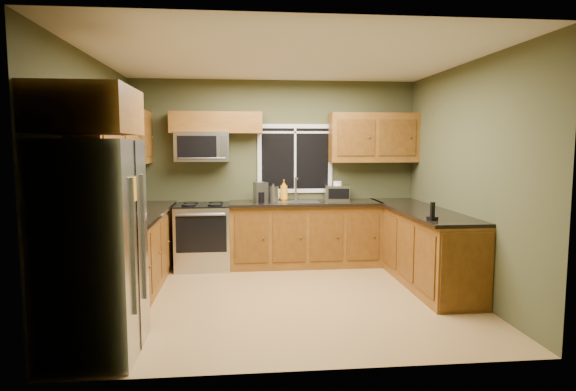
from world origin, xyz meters
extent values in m
plane|color=#A17C47|center=(0.00, 0.00, 0.00)|extent=(4.20, 4.20, 0.00)
plane|color=white|center=(0.00, 0.00, 2.70)|extent=(4.20, 4.20, 0.00)
plane|color=#424528|center=(0.00, 1.80, 1.35)|extent=(4.20, 0.00, 4.20)
plane|color=#424528|center=(0.00, -1.80, 1.35)|extent=(4.20, 0.00, 4.20)
plane|color=#424528|center=(-2.10, 0.00, 1.35)|extent=(0.00, 3.60, 3.60)
plane|color=#424528|center=(2.10, 0.00, 1.35)|extent=(0.00, 3.60, 3.60)
cube|color=white|center=(0.30, 1.79, 1.55)|extent=(1.12, 0.03, 1.02)
cube|color=black|center=(0.30, 1.78, 1.55)|extent=(1.00, 0.01, 0.90)
cube|color=white|center=(0.30, 1.77, 1.55)|extent=(0.03, 0.01, 0.90)
cube|color=white|center=(0.30, 1.77, 1.94)|extent=(1.00, 0.01, 0.03)
cube|color=brown|center=(-1.80, 0.48, 0.45)|extent=(0.60, 2.65, 0.90)
cube|color=black|center=(-1.78, 0.48, 0.92)|extent=(0.65, 2.65, 0.04)
cube|color=brown|center=(0.42, 1.50, 0.45)|extent=(2.17, 0.60, 0.90)
cube|color=black|center=(0.42, 1.48, 0.92)|extent=(2.17, 0.65, 0.04)
cube|color=brown|center=(1.80, 0.55, 0.45)|extent=(0.60, 2.50, 0.90)
cube|color=#5C3510|center=(1.80, -0.71, 0.45)|extent=(0.56, 0.02, 0.82)
cube|color=black|center=(1.78, 0.55, 0.92)|extent=(0.65, 2.50, 0.04)
cube|color=brown|center=(-1.94, 0.48, 1.86)|extent=(0.33, 2.65, 0.72)
cube|color=brown|center=(-0.85, 1.64, 2.07)|extent=(1.30, 0.33, 0.30)
cube|color=brown|center=(1.45, 1.64, 1.86)|extent=(1.30, 0.33, 0.72)
cube|color=brown|center=(-1.74, -1.30, 2.03)|extent=(0.72, 0.90, 0.38)
cube|color=#B7B7BC|center=(-1.74, -1.30, 0.90)|extent=(0.72, 0.90, 1.80)
cube|color=slate|center=(-1.37, -1.50, 0.95)|extent=(0.03, 0.04, 1.10)
cube|color=slate|center=(-1.37, -1.10, 0.95)|extent=(0.03, 0.04, 1.10)
cube|color=black|center=(-1.38, -1.30, 0.90)|extent=(0.01, 0.02, 1.78)
cube|color=orange|center=(-1.37, -1.40, 1.40)|extent=(0.01, 0.14, 0.20)
cube|color=#B7B7BC|center=(-1.05, 1.48, 0.45)|extent=(0.76, 0.65, 0.90)
cube|color=black|center=(-1.05, 1.48, 0.91)|extent=(0.76, 0.64, 0.03)
cube|color=black|center=(-1.05, 1.15, 0.55)|extent=(0.68, 0.02, 0.50)
cylinder|color=slate|center=(-1.05, 1.12, 0.82)|extent=(0.64, 0.04, 0.04)
cylinder|color=black|center=(-1.23, 1.33, 0.93)|extent=(0.20, 0.20, 0.01)
cylinder|color=black|center=(-0.87, 1.33, 0.93)|extent=(0.20, 0.20, 0.01)
cylinder|color=black|center=(-1.23, 1.61, 0.93)|extent=(0.20, 0.20, 0.01)
cylinder|color=black|center=(-0.87, 1.61, 0.93)|extent=(0.20, 0.20, 0.01)
cube|color=#B7B7BC|center=(-1.05, 1.61, 1.73)|extent=(0.76, 0.38, 0.42)
cube|color=black|center=(-1.11, 1.42, 1.73)|extent=(0.54, 0.01, 0.30)
cube|color=slate|center=(-0.74, 1.42, 1.73)|extent=(0.10, 0.01, 0.30)
cylinder|color=slate|center=(-1.05, 1.40, 1.57)|extent=(0.66, 0.02, 0.02)
cube|color=slate|center=(0.30, 1.48, 0.94)|extent=(0.60, 0.42, 0.02)
cylinder|color=#B7B7BC|center=(0.30, 1.68, 1.11)|extent=(0.03, 0.03, 0.34)
cylinder|color=#B7B7BC|center=(0.30, 1.60, 1.27)|extent=(0.03, 0.18, 0.03)
cube|color=#B7B7BC|center=(0.90, 1.59, 1.05)|extent=(0.38, 0.30, 0.22)
cube|color=black|center=(0.90, 1.45, 1.05)|extent=(0.30, 0.04, 0.15)
cube|color=slate|center=(-0.23, 1.46, 1.08)|extent=(0.21, 0.24, 0.29)
cylinder|color=black|center=(-0.23, 1.38, 1.02)|extent=(0.12, 0.12, 0.15)
cylinder|color=#B7B7BC|center=(-0.05, 1.49, 1.05)|extent=(0.18, 0.18, 0.22)
cone|color=black|center=(-0.05, 1.49, 1.18)|extent=(0.12, 0.12, 0.06)
cylinder|color=white|center=(0.90, 1.58, 1.08)|extent=(0.16, 0.16, 0.28)
cylinder|color=slate|center=(0.90, 1.58, 1.23)|extent=(0.03, 0.03, 0.04)
imported|color=orange|center=(0.12, 1.66, 1.09)|extent=(0.14, 0.14, 0.31)
imported|color=white|center=(0.00, 1.70, 1.03)|extent=(0.15, 0.15, 0.18)
cube|color=black|center=(1.55, -0.38, 0.96)|extent=(0.11, 0.11, 0.04)
cube|color=black|center=(1.55, -0.38, 1.06)|extent=(0.05, 0.04, 0.16)
camera|label=1|loc=(-0.52, -5.35, 1.75)|focal=30.00mm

